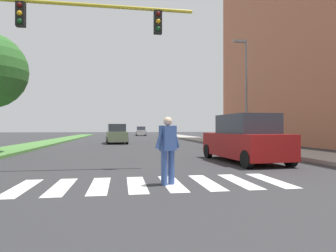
{
  "coord_description": "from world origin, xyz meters",
  "views": [
    {
      "loc": [
        -0.83,
        1.62,
        1.42
      ],
      "look_at": [
        2.23,
        20.56,
        1.54
      ],
      "focal_mm": 30.91,
      "sensor_mm": 36.0,
      "label": 1
    }
  ],
  "objects": [
    {
      "name": "ground_plane",
      "position": [
        0.0,
        30.0,
        0.0
      ],
      "size": [
        140.0,
        140.0,
        0.0
      ],
      "primitive_type": "plane",
      "color": "#2D2D30"
    },
    {
      "name": "crosswalk",
      "position": [
        0.0,
        8.88,
        0.0
      ],
      "size": [
        6.75,
        2.2,
        0.01
      ],
      "color": "silver",
      "rests_on": "ground_plane"
    },
    {
      "name": "median_strip",
      "position": [
        -7.48,
        28.0,
        0.07
      ],
      "size": [
        2.55,
        64.0,
        0.15
      ],
      "primitive_type": "cube",
      "color": "#477A38",
      "rests_on": "ground_plane"
    },
    {
      "name": "sidewalk_right",
      "position": [
        8.41,
        28.0,
        0.07
      ],
      "size": [
        3.0,
        64.0,
        0.15
      ],
      "primitive_type": "cube",
      "color": "#9E9991",
      "rests_on": "ground_plane"
    },
    {
      "name": "traffic_light_gantry",
      "position": [
        -4.12,
        11.6,
        4.33
      ],
      "size": [
        8.24,
        0.3,
        6.0
      ],
      "color": "gold",
      "rests_on": "median_strip"
    },
    {
      "name": "street_lamp_right",
      "position": [
        7.82,
        20.91,
        4.59
      ],
      "size": [
        1.02,
        0.24,
        7.5
      ],
      "color": "slate",
      "rests_on": "sidewalk_right"
    },
    {
      "name": "pedestrian_performer",
      "position": [
        0.32,
        8.72,
        0.93
      ],
      "size": [
        0.7,
        0.43,
        1.69
      ],
      "color": "#334C8C",
      "rests_on": "ground_plane"
    },
    {
      "name": "suv_crossing",
      "position": [
        4.24,
        12.97,
        0.93
      ],
      "size": [
        2.27,
        4.73,
        1.97
      ],
      "color": "maroon",
      "rests_on": "ground_plane"
    },
    {
      "name": "sedan_midblock",
      "position": [
        -1.26,
        28.32,
        0.81
      ],
      "size": [
        2.09,
        4.42,
        1.77
      ],
      "color": "gray",
      "rests_on": "ground_plane"
    },
    {
      "name": "sedan_distant",
      "position": [
        -1.32,
        42.56,
        0.79
      ],
      "size": [
        1.94,
        4.45,
        1.69
      ],
      "color": "gray",
      "rests_on": "ground_plane"
    },
    {
      "name": "sedan_far_horizon",
      "position": [
        2.77,
        55.42,
        0.77
      ],
      "size": [
        1.86,
        4.23,
        1.67
      ],
      "color": "silver",
      "rests_on": "ground_plane"
    }
  ]
}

